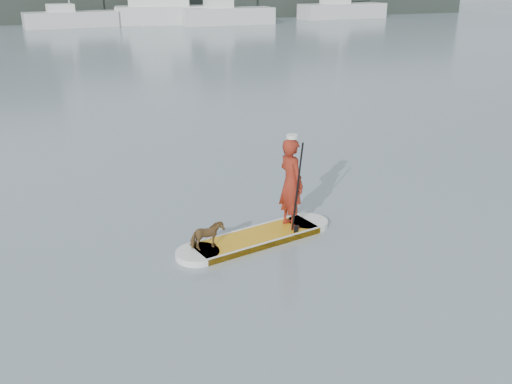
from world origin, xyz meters
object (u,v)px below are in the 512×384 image
object	(u,v)px
dog	(207,236)
sailboat_e	(227,15)
paddler	(291,183)
paddleboard	(256,238)
motor_yacht_a	(165,5)
sailboat_d	(70,17)
sailboat_f	(342,9)

from	to	relation	value
dog	sailboat_e	world-z (taller)	sailboat_e
dog	paddler	bearing A→B (deg)	-86.87
paddleboard	motor_yacht_a	bearing A→B (deg)	67.56
paddleboard	dog	distance (m)	1.09
paddler	sailboat_d	xyz separation A→B (m)	(-1.14, 47.57, -0.14)
sailboat_d	sailboat_f	size ratio (longest dim) A/B	0.83
motor_yacht_a	sailboat_e	bearing A→B (deg)	-14.04
sailboat_e	sailboat_f	xyz separation A→B (m)	(14.04, 2.82, 0.07)
dog	sailboat_d	xyz separation A→B (m)	(0.66, 47.96, 0.49)
paddler	sailboat_f	xyz separation A→B (m)	(27.27, 48.20, -0.02)
sailboat_d	sailboat_e	bearing A→B (deg)	-14.24
paddleboard	motor_yacht_a	size ratio (longest dim) A/B	0.30
sailboat_e	paddleboard	bearing A→B (deg)	-106.47
paddleboard	sailboat_d	xyz separation A→B (m)	(-0.36, 47.74, 0.81)
sailboat_d	sailboat_e	distance (m)	14.54
paddleboard	dog	bearing A→B (deg)	-180.00
paddler	sailboat_f	bearing A→B (deg)	-39.03
paddler	sailboat_e	bearing A→B (deg)	-25.78
sailboat_f	motor_yacht_a	distance (m)	19.56
sailboat_d	sailboat_f	bearing A→B (deg)	-4.31
paddleboard	sailboat_e	distance (m)	47.67
paddleboard	sailboat_d	bearing A→B (deg)	78.06
sailboat_f	motor_yacht_a	size ratio (longest dim) A/B	1.36
dog	sailboat_f	distance (m)	56.63
paddleboard	paddler	xyz separation A→B (m)	(0.78, 0.17, 0.95)
sailboat_d	motor_yacht_a	size ratio (longest dim) A/B	1.13
paddleboard	dog	size ratio (longest dim) A/B	5.37
paddleboard	sailboat_e	world-z (taller)	sailboat_e
sailboat_e	motor_yacht_a	size ratio (longest dim) A/B	1.20
paddler	dog	size ratio (longest dim) A/B	2.95
paddler	motor_yacht_a	bearing A→B (deg)	-18.71
dog	sailboat_f	bearing A→B (deg)	-40.14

